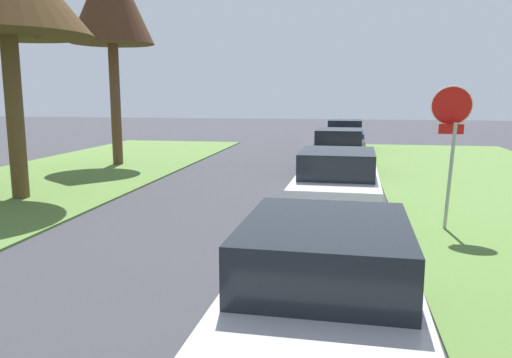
% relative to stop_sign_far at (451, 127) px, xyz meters
% --- Properties ---
extents(stop_sign_far, '(0.82, 0.64, 2.93)m').
position_rel_stop_sign_far_xyz_m(stop_sign_far, '(0.00, 0.00, 0.00)').
color(stop_sign_far, '#9EA0A5').
rests_on(stop_sign_far, grass_verge_right).
extents(parked_sedan_silver, '(2.03, 4.44, 1.57)m').
position_rel_stop_sign_far_xyz_m(parked_sedan_silver, '(-2.25, -5.63, -1.44)').
color(parked_sedan_silver, '#BCBCC1').
rests_on(parked_sedan_silver, ground).
extents(parked_sedan_white, '(2.03, 4.44, 1.57)m').
position_rel_stop_sign_far_xyz_m(parked_sedan_white, '(-2.24, 0.73, -1.44)').
color(parked_sedan_white, white).
rests_on(parked_sedan_white, ground).
extents(parked_sedan_black, '(2.03, 4.44, 1.57)m').
position_rel_stop_sign_far_xyz_m(parked_sedan_black, '(-2.29, 7.81, -1.44)').
color(parked_sedan_black, black).
rests_on(parked_sedan_black, ground).
extents(parked_sedan_navy, '(2.03, 4.44, 1.57)m').
position_rel_stop_sign_far_xyz_m(parked_sedan_navy, '(-2.08, 14.80, -1.44)').
color(parked_sedan_navy, navy).
rests_on(parked_sedan_navy, ground).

